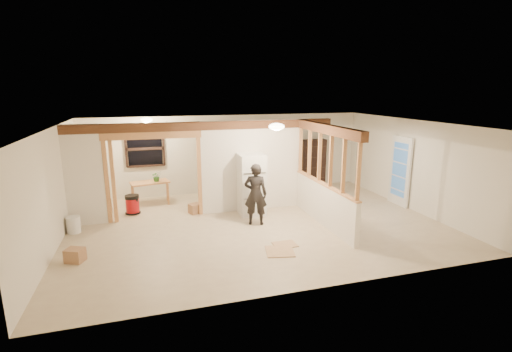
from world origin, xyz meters
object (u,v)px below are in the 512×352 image
object	(u,v)px
work_table	(150,193)
bookshelf	(314,163)
woman	(256,194)
refrigerator	(251,184)
shop_vac	(132,204)

from	to	relation	value
work_table	bookshelf	world-z (taller)	bookshelf
woman	bookshelf	distance (m)	4.25
refrigerator	bookshelf	world-z (taller)	refrigerator
shop_vac	bookshelf	xyz separation A→B (m)	(5.96, 1.30, 0.55)
shop_vac	refrigerator	bearing A→B (deg)	-16.71
refrigerator	woman	distance (m)	0.80
refrigerator	work_table	bearing A→B (deg)	146.96
work_table	shop_vac	xyz separation A→B (m)	(-0.49, -0.77, -0.08)
woman	bookshelf	size ratio (longest dim) A/B	0.95
shop_vac	bookshelf	size ratio (longest dim) A/B	0.32
woman	work_table	distance (m)	3.55
bookshelf	shop_vac	bearing A→B (deg)	-167.67
refrigerator	woman	xyz separation A→B (m)	(-0.12, -0.79, -0.04)
refrigerator	shop_vac	xyz separation A→B (m)	(-3.10, 0.93, -0.56)
work_table	shop_vac	distance (m)	0.91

